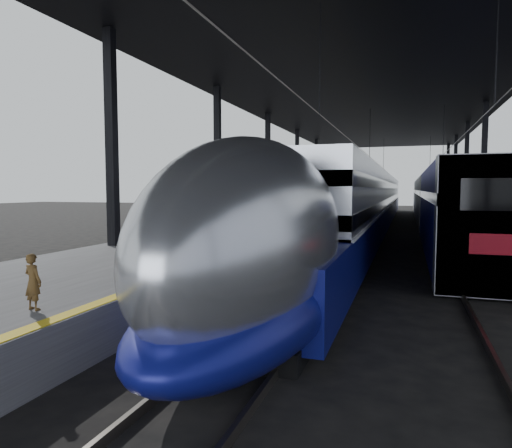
% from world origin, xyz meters
% --- Properties ---
extents(ground, '(160.00, 160.00, 0.00)m').
position_xyz_m(ground, '(0.00, 0.00, 0.00)').
color(ground, black).
rests_on(ground, ground).
extents(platform, '(6.00, 80.00, 1.00)m').
position_xyz_m(platform, '(-3.50, 20.00, 0.50)').
color(platform, '#4C4C4F').
rests_on(platform, ground).
extents(yellow_strip, '(0.30, 80.00, 0.01)m').
position_xyz_m(yellow_strip, '(-0.70, 20.00, 1.00)').
color(yellow_strip, yellow).
rests_on(yellow_strip, platform).
extents(rails, '(6.52, 80.00, 0.16)m').
position_xyz_m(rails, '(4.50, 20.00, 0.08)').
color(rails, slate).
rests_on(rails, ground).
extents(canopy, '(18.00, 75.00, 9.47)m').
position_xyz_m(canopy, '(1.90, 20.00, 9.12)').
color(canopy, black).
rests_on(canopy, ground).
extents(tgv_train, '(2.95, 65.20, 4.24)m').
position_xyz_m(tgv_train, '(2.00, 26.28, 1.98)').
color(tgv_train, '#B4B6BC').
rests_on(tgv_train, ground).
extents(second_train, '(2.98, 56.05, 4.10)m').
position_xyz_m(second_train, '(7.00, 31.52, 2.08)').
color(second_train, '#16168F').
rests_on(second_train, ground).
extents(child, '(0.40, 0.30, 1.00)m').
position_xyz_m(child, '(-1.49, -3.32, 1.50)').
color(child, '#50381A').
rests_on(child, platform).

